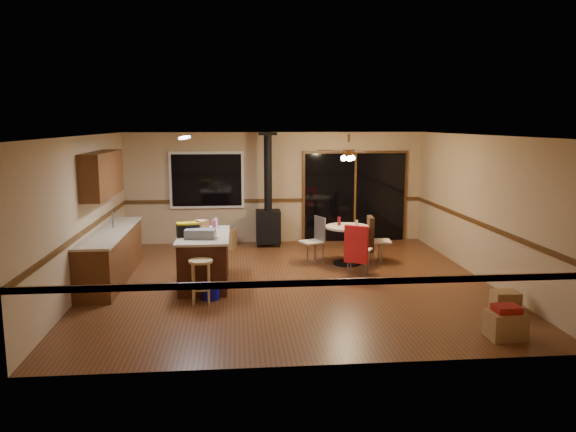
{
  "coord_description": "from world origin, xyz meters",
  "views": [
    {
      "loc": [
        -0.93,
        -9.65,
        2.81
      ],
      "look_at": [
        0.0,
        0.3,
        1.15
      ],
      "focal_mm": 35.0,
      "sensor_mm": 36.0,
      "label": 1
    }
  ],
  "objects": [
    {
      "name": "upper_cabinets",
      "position": [
        -3.33,
        0.7,
        1.9
      ],
      "size": [
        0.35,
        2.0,
        0.8
      ],
      "primitive_type": "cube",
      "color": "#582F16",
      "rests_on": "ground"
    },
    {
      "name": "toolbox_black",
      "position": [
        -1.75,
        -0.14,
        1.0
      ],
      "size": [
        0.41,
        0.27,
        0.21
      ],
      "primitive_type": "cube",
      "rotation": [
        0.0,
        0.0,
        0.21
      ],
      "color": "black",
      "rests_on": "kitchen_island"
    },
    {
      "name": "box_small_red",
      "position": [
        2.59,
        -2.88,
        0.4
      ],
      "size": [
        0.33,
        0.28,
        0.09
      ],
      "primitive_type": "cube",
      "rotation": [
        0.0,
        0.0,
        0.03
      ],
      "color": "maroon",
      "rests_on": "box_corner_a"
    },
    {
      "name": "ceiling_fan",
      "position": [
        1.27,
        1.19,
        2.21
      ],
      "size": [
        0.24,
        0.24,
        0.55
      ],
      "color": "brown",
      "rests_on": "ceiling"
    },
    {
      "name": "box_corner_a",
      "position": [
        2.59,
        -2.88,
        0.18
      ],
      "size": [
        0.48,
        0.4,
        0.36
      ],
      "primitive_type": "cube",
      "rotation": [
        0.0,
        0.0,
        0.03
      ],
      "color": "olive",
      "rests_on": "floor"
    },
    {
      "name": "ceiling",
      "position": [
        0.0,
        0.0,
        2.6
      ],
      "size": [
        7.0,
        7.0,
        0.0
      ],
      "primitive_type": "plane",
      "rotation": [
        3.14,
        0.0,
        0.0
      ],
      "color": "silver",
      "rests_on": "ground"
    },
    {
      "name": "bottle_dark",
      "position": [
        -1.6,
        -0.09,
        1.03
      ],
      "size": [
        0.09,
        0.09,
        0.25
      ],
      "primitive_type": "cylinder",
      "rotation": [
        0.0,
        0.0,
        -0.37
      ],
      "color": "black",
      "rests_on": "kitchen_island"
    },
    {
      "name": "kitchen_island",
      "position": [
        -1.5,
        0.0,
        0.45
      ],
      "size": [
        0.88,
        1.68,
        0.9
      ],
      "color": "#3D1B0F",
      "rests_on": "ground"
    },
    {
      "name": "dining_table",
      "position": [
        1.27,
        1.19,
        0.53
      ],
      "size": [
        0.88,
        0.88,
        0.78
      ],
      "color": "black",
      "rests_on": "ground"
    },
    {
      "name": "box_on_island",
      "position": [
        -1.57,
        0.34,
        0.99
      ],
      "size": [
        0.3,
        0.34,
        0.18
      ],
      "primitive_type": "cube",
      "rotation": [
        0.0,
        0.0,
        -0.42
      ],
      "color": "olive",
      "rests_on": "kitchen_island"
    },
    {
      "name": "glass_red",
      "position": [
        1.12,
        1.29,
        0.87
      ],
      "size": [
        0.09,
        0.09,
        0.17
      ],
      "primitive_type": "cylinder",
      "rotation": [
        0.0,
        0.0,
        -0.42
      ],
      "color": "#590C14",
      "rests_on": "dining_table"
    },
    {
      "name": "fluorescent_strip",
      "position": [
        -1.8,
        0.3,
        2.56
      ],
      "size": [
        0.1,
        1.2,
        0.04
      ],
      "primitive_type": "cube",
      "color": "white",
      "rests_on": "ceiling"
    },
    {
      "name": "wall_right",
      "position": [
        3.5,
        0.0,
        1.3
      ],
      "size": [
        0.0,
        7.0,
        7.0
      ],
      "primitive_type": "plane",
      "rotation": [
        1.57,
        0.0,
        -1.57
      ],
      "color": "tan",
      "rests_on": "ground"
    },
    {
      "name": "box_under_window",
      "position": [
        -1.24,
        2.92,
        0.21
      ],
      "size": [
        0.63,
        0.56,
        0.43
      ],
      "primitive_type": "cube",
      "rotation": [
        0.0,
        0.0,
        -0.29
      ],
      "color": "olive",
      "rests_on": "floor"
    },
    {
      "name": "box_corner_b",
      "position": [
        3.1,
        -1.85,
        0.15
      ],
      "size": [
        0.39,
        0.34,
        0.3
      ],
      "primitive_type": "cube",
      "rotation": [
        0.0,
        0.0,
        -0.06
      ],
      "color": "olive",
      "rests_on": "floor"
    },
    {
      "name": "chair_rail",
      "position": [
        0.0,
        0.0,
        1.0
      ],
      "size": [
        7.0,
        7.0,
        0.08
      ],
      "primitive_type": null,
      "color": "#4C2D13",
      "rests_on": "ground"
    },
    {
      "name": "wall_back",
      "position": [
        0.0,
        3.5,
        1.3
      ],
      "size": [
        7.0,
        0.0,
        7.0
      ],
      "primitive_type": "plane",
      "rotation": [
        1.57,
        0.0,
        0.0
      ],
      "color": "tan",
      "rests_on": "ground"
    },
    {
      "name": "bottle_white",
      "position": [
        -1.3,
        0.61,
        0.99
      ],
      "size": [
        0.07,
        0.07,
        0.18
      ],
      "primitive_type": "cylinder",
      "rotation": [
        0.0,
        0.0,
        -0.13
      ],
      "color": "white",
      "rests_on": "kitchen_island"
    },
    {
      "name": "countertop",
      "position": [
        -3.2,
        0.5,
        0.88
      ],
      "size": [
        0.64,
        3.04,
        0.04
      ],
      "primitive_type": "cube",
      "color": "#C2B596",
      "rests_on": "lower_cabinets"
    },
    {
      "name": "toolbox_grey",
      "position": [
        -1.54,
        -0.33,
        0.98
      ],
      "size": [
        0.53,
        0.34,
        0.16
      ],
      "primitive_type": "cube",
      "rotation": [
        0.0,
        0.0,
        -0.12
      ],
      "color": "slate",
      "rests_on": "kitchen_island"
    },
    {
      "name": "window",
      "position": [
        -1.6,
        3.45,
        1.5
      ],
      "size": [
        1.72,
        0.1,
        1.32
      ],
      "primitive_type": "cube",
      "color": "black",
      "rests_on": "ground"
    },
    {
      "name": "chair_left",
      "position": [
        0.67,
        1.33,
        0.59
      ],
      "size": [
        0.53,
        0.52,
        0.51
      ],
      "color": "#C5B292",
      "rests_on": "ground"
    },
    {
      "name": "floor",
      "position": [
        0.0,
        0.0,
        0.0
      ],
      "size": [
        7.0,
        7.0,
        0.0
      ],
      "primitive_type": "plane",
      "color": "#593018",
      "rests_on": "ground"
    },
    {
      "name": "bar_stool",
      "position": [
        -1.5,
        -1.0,
        0.34
      ],
      "size": [
        0.39,
        0.39,
        0.69
      ],
      "primitive_type": "cylinder",
      "rotation": [
        0.0,
        0.0,
        -0.03
      ],
      "color": "tan",
      "rests_on": "floor"
    },
    {
      "name": "wall_left",
      "position": [
        -3.5,
        0.0,
        1.3
      ],
      "size": [
        0.0,
        7.0,
        7.0
      ],
      "primitive_type": "plane",
      "rotation": [
        1.57,
        0.0,
        1.57
      ],
      "color": "tan",
      "rests_on": "ground"
    },
    {
      "name": "wood_stove",
      "position": [
        -0.2,
        3.05,
        0.73
      ],
      "size": [
        0.55,
        0.5,
        2.52
      ],
      "color": "black",
      "rests_on": "ground"
    },
    {
      "name": "chair_right",
      "position": [
        1.79,
        1.26,
        0.6
      ],
      "size": [
        0.5,
        0.47,
        0.7
      ],
      "color": "#C5B292",
      "rests_on": "ground"
    },
    {
      "name": "lower_cabinets",
      "position": [
        -3.2,
        0.5,
        0.43
      ],
      "size": [
        0.6,
        3.0,
        0.86
      ],
      "primitive_type": "cube",
      "color": "#582F16",
      "rests_on": "ground"
    },
    {
      "name": "sliding_door",
      "position": [
        1.9,
        3.45,
        1.05
      ],
      "size": [
        2.52,
        0.1,
        2.1
      ],
      "primitive_type": "cube",
      "color": "black",
      "rests_on": "ground"
    },
    {
      "name": "bottle_pink",
      "position": [
        -1.33,
        0.15,
        1.01
      ],
      "size": [
        0.08,
        0.08,
        0.22
      ],
      "primitive_type": "cylinder",
      "rotation": [
        0.0,
        0.0,
        0.19
      ],
      "color": "#D84C8C",
      "rests_on": "kitchen_island"
    },
    {
      "name": "toolbox_yellow_lid",
      "position": [
        -1.75,
        -0.14,
        1.12
      ],
      "size": [
        0.41,
        0.27,
        0.03
      ],
      "primitive_type": "cube",
      "rotation": [
        0.0,
        0.0,
        0.21
      ],
      "color": "gold",
      "rests_on": "toolbox_black"
    },
    {
      "name": "glass_cream",
      "position": [
        1.45,
        1.14,
        0.84
      ],
      "size": [
        0.07,
        0.07,
        0.13
      ],
      "primitive_type": "cylinder",
      "rotation": [
        0.0,
        0.0,
        0.36
      ],
      "color": "beige",
      "rests_on": "dining_table"
    },
    {
      "name": "wall_front",
      "position": [
        0.0,
        -3.5,
        1.3
      ],
      "size": [
        7.0,
        0.0,
        7.0
      ],
      "primitive_type": "plane",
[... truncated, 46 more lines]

